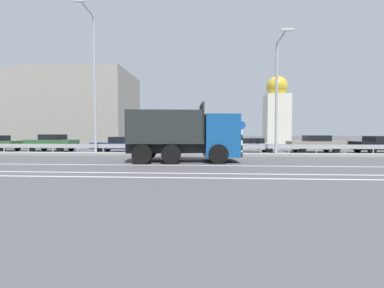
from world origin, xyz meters
TOP-DOWN VIEW (x-y plane):
  - ground_plane at (0.00, 0.00)m, footprint 320.00×320.00m
  - lane_strip_0 at (-1.39, -3.30)m, footprint 66.03×0.16m
  - lane_strip_1 at (-1.39, -5.85)m, footprint 66.03×0.16m
  - lane_strip_2 at (-1.39, -6.89)m, footprint 66.03×0.16m
  - median_island at (0.00, 2.59)m, footprint 36.32×1.10m
  - median_guardrail at (-0.00, 3.58)m, footprint 66.03×0.09m
  - dump_truck at (-0.52, -1.41)m, footprint 6.46×3.22m
  - median_road_sign at (2.48, 2.59)m, footprint 0.66×0.16m
  - street_lamp_1 at (-8.31, 2.39)m, footprint 0.71×2.65m
  - street_lamp_2 at (4.87, 2.16)m, footprint 0.71×2.76m
  - parked_car_2 at (-13.94, 6.11)m, footprint 4.39×1.99m
  - parked_car_3 at (-7.36, 5.52)m, footprint 4.85×1.85m
  - parked_car_4 at (-1.88, 5.96)m, footprint 4.23×2.15m
  - parked_car_5 at (3.53, 5.61)m, footprint 4.70×1.88m
  - parked_car_6 at (9.16, 6.26)m, footprint 4.36×2.02m
  - parked_car_7 at (14.08, 5.54)m, footprint 4.48×2.16m
  - background_building_0 at (-16.29, 15.12)m, footprint 13.64×8.84m
  - church_tower at (10.86, 25.10)m, footprint 3.60×3.60m

SIDE VIEW (x-z plane):
  - ground_plane at x=0.00m, z-range 0.00..0.00m
  - lane_strip_0 at x=-1.39m, z-range 0.00..0.01m
  - lane_strip_1 at x=-1.39m, z-range 0.00..0.01m
  - lane_strip_2 at x=-1.39m, z-range 0.00..0.01m
  - median_island at x=0.00m, z-range 0.00..0.18m
  - median_guardrail at x=0.00m, z-range 0.18..0.96m
  - parked_car_5 at x=3.53m, z-range 0.03..1.25m
  - parked_car_3 at x=-7.36m, z-range 0.01..1.34m
  - parked_car_7 at x=14.08m, z-range 0.02..1.42m
  - parked_car_6 at x=9.16m, z-range 0.01..1.46m
  - parked_car_4 at x=-1.88m, z-range 0.02..1.48m
  - parked_car_2 at x=-13.94m, z-range 0.01..1.53m
  - median_road_sign at x=2.48m, z-range 0.03..2.56m
  - dump_truck at x=-0.52m, z-range -0.33..2.96m
  - background_building_0 at x=-16.29m, z-range 0.00..8.99m
  - street_lamp_2 at x=4.87m, z-range 0.54..8.59m
  - church_tower at x=10.86m, z-range -0.58..10.85m
  - street_lamp_1 at x=-8.31m, z-range 0.55..10.85m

